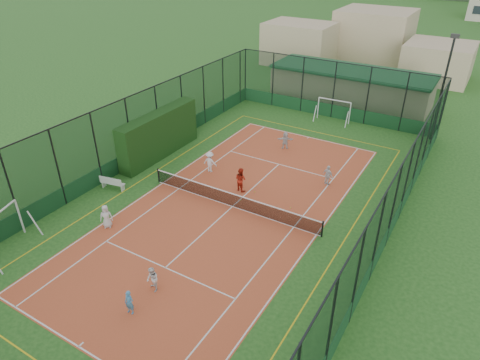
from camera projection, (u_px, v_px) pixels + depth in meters
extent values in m
plane|color=#1F501B|center=(232.00, 207.00, 26.15)|extent=(300.00, 300.00, 0.00)
cube|color=#B24A27|center=(232.00, 207.00, 26.15)|extent=(11.17, 23.97, 0.01)
cube|color=black|center=(159.00, 135.00, 31.38)|extent=(1.14, 7.63, 3.34)
imported|color=silver|center=(106.00, 216.00, 24.02)|extent=(0.82, 0.78, 1.41)
imported|color=#458FC4|center=(129.00, 302.00, 18.58)|extent=(0.47, 0.34, 1.22)
imported|color=white|center=(152.00, 279.00, 19.75)|extent=(0.80, 0.74, 1.31)
imported|color=silver|center=(210.00, 162.00, 29.59)|extent=(1.05, 0.69, 1.52)
imported|color=silver|center=(328.00, 175.00, 28.08)|extent=(0.89, 0.62, 1.40)
imported|color=silver|center=(285.00, 140.00, 32.83)|extent=(1.30, 0.92, 1.35)
imported|color=#AE2212|center=(241.00, 179.00, 27.44)|extent=(0.90, 0.78, 1.60)
sphere|color=#CCE033|center=(255.00, 192.00, 27.57)|extent=(0.07, 0.07, 0.07)
sphere|color=#CCE033|center=(290.00, 208.00, 25.99)|extent=(0.07, 0.07, 0.07)
sphere|color=#CCE033|center=(241.00, 200.00, 26.73)|extent=(0.07, 0.07, 0.07)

